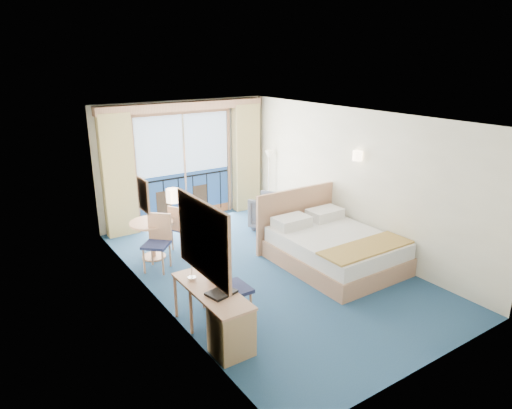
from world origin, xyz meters
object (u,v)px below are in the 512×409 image
bed (332,247)px  desk_chair (226,285)px  floor_lamp (269,166)px  table_chair_b (158,239)px  round_table (152,230)px  table_chair_a (181,225)px  armchair (271,212)px  desk (227,323)px  nightstand (308,219)px

bed → desk_chair: size_ratio=2.05×
floor_lamp → table_chair_b: floor_lamp is taller
round_table → table_chair_a: bearing=1.3°
floor_lamp → table_chair_b: size_ratio=1.52×
armchair → round_table: (-2.74, -0.04, 0.17)m
desk → desk_chair: bearing=60.9°
floor_lamp → round_table: 3.47m
desk_chair → table_chair_b: desk_chair is taller
floor_lamp → desk: floor_lamp is taller
desk → desk_chair: size_ratio=1.33×
round_table → table_chair_b: bearing=-99.2°
nightstand → table_chair_b: bearing=177.1°
bed → table_chair_b: size_ratio=2.25×
armchair → desk: (-3.01, -3.24, 0.01)m
bed → nightstand: bearing=66.3°
floor_lamp → desk_chair: (-3.29, -3.63, -0.53)m
round_table → table_chair_b: (-0.08, -0.47, 0.02)m
armchair → desk_chair: bearing=11.7°
floor_lamp → table_chair_b: (-3.37, -1.40, -0.59)m
floor_lamp → table_chair_b: 3.69m
bed → nightstand: (0.63, 1.43, -0.03)m
nightstand → floor_lamp: floor_lamp is taller
desk_chair → round_table: 2.70m
desk_chair → armchair: bearing=-45.1°
armchair → nightstand: bearing=91.8°
nightstand → armchair: 0.83m
nightstand → floor_lamp: 1.78m
desk_chair → table_chair_a: (0.58, 2.71, -0.10)m
bed → desk: (-2.86, -1.14, 0.05)m
nightstand → table_chair_b: 3.30m
desk → table_chair_b: (0.20, 2.73, 0.18)m
round_table → table_chair_a: size_ratio=0.87×
armchair → desk_chair: (-2.73, -2.74, 0.24)m
round_table → desk_chair: bearing=-90.0°
desk → table_chair_a: 3.33m
bed → round_table: (-2.58, 2.07, 0.21)m
round_table → bed: bearing=-38.7°
bed → desk_chair: bearing=-166.2°
floor_lamp → desk: bearing=-130.8°
armchair → desk: bearing=13.7°
floor_lamp → nightstand: bearing=-92.9°
bed → table_chair_b: bed is taller
bed → desk: 3.08m
bed → armchair: 2.11m
armchair → round_table: bearing=-32.6°
desk → table_chair_b: table_chair_b is taller
desk → round_table: size_ratio=1.83×
nightstand → table_chair_a: 2.72m
floor_lamp → table_chair_b: bearing=-157.4°
armchair → desk: 4.42m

